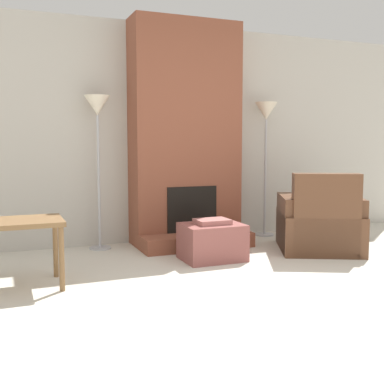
{
  "coord_description": "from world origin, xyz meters",
  "views": [
    {
      "loc": [
        -2.06,
        -2.68,
        1.2
      ],
      "look_at": [
        0.0,
        2.44,
        0.63
      ],
      "focal_mm": 45.0,
      "sensor_mm": 36.0,
      "label": 1
    }
  ],
  "objects": [
    {
      "name": "floor_lamp_left",
      "position": [
        -1.03,
        2.67,
        1.46
      ],
      "size": [
        0.28,
        0.28,
        1.71
      ],
      "color": "#ADADB2",
      "rests_on": "ground_plane"
    },
    {
      "name": "floor_lamp_right",
      "position": [
        1.11,
        2.67,
        1.45
      ],
      "size": [
        0.28,
        0.28,
        1.7
      ],
      "color": "#ADADB2",
      "rests_on": "ground_plane"
    },
    {
      "name": "fireplace",
      "position": [
        0.0,
        2.64,
        1.24
      ],
      "size": [
        1.29,
        0.79,
        2.6
      ],
      "color": "brown",
      "rests_on": "ground_plane"
    },
    {
      "name": "armchair",
      "position": [
        1.21,
        1.65,
        0.28
      ],
      "size": [
        1.16,
        1.19,
        0.88
      ],
      "rotation": [
        0.0,
        0.0,
        2.69
      ],
      "color": "brown",
      "rests_on": "ground_plane"
    },
    {
      "name": "ottoman",
      "position": [
        -0.06,
        1.73,
        0.19
      ],
      "size": [
        0.61,
        0.47,
        0.42
      ],
      "color": "#8C4C47",
      "rests_on": "ground_plane"
    },
    {
      "name": "wall_back",
      "position": [
        0.0,
        2.91,
        1.3
      ],
      "size": [
        6.92,
        0.06,
        2.6
      ],
      "primitive_type": "cube",
      "color": "#BCB7AD",
      "rests_on": "ground_plane"
    },
    {
      "name": "side_table",
      "position": [
        -1.94,
        1.46,
        0.49
      ],
      "size": [
        0.73,
        0.53,
        0.57
      ],
      "color": "brown",
      "rests_on": "ground_plane"
    },
    {
      "name": "ground_plane",
      "position": [
        0.0,
        0.0,
        0.0
      ],
      "size": [
        24.0,
        24.0,
        0.0
      ],
      "primitive_type": "plane",
      "color": "beige"
    }
  ]
}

